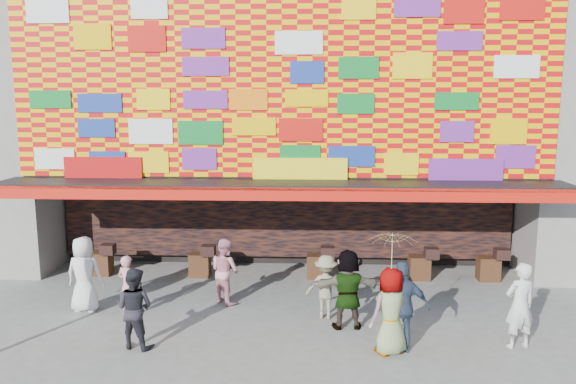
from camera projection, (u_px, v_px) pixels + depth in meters
name	position (u px, v px, depth m)	size (l,w,h in m)	color
ground	(272.00, 344.00, 12.18)	(90.00, 90.00, 0.00)	slate
shop_building	(289.00, 99.00, 19.37)	(15.20, 9.40, 10.00)	gray
ped_a	(84.00, 274.00, 13.93)	(0.93, 0.60, 1.90)	silver
ped_b	(128.00, 285.00, 13.69)	(0.55, 0.36, 1.51)	#CE858A
ped_c	(134.00, 308.00, 11.89)	(0.85, 0.66, 1.75)	#232328
ped_d	(326.00, 287.00, 13.51)	(1.00, 0.58, 1.55)	gray
ped_e	(402.00, 307.00, 11.69)	(1.13, 0.47, 1.94)	#334159
ped_f	(348.00, 289.00, 12.88)	(1.73, 0.55, 1.87)	gray
ped_g	(391.00, 311.00, 11.57)	(0.90, 0.59, 1.84)	gray
ped_h	(520.00, 305.00, 11.86)	(0.68, 0.45, 1.87)	silver
ped_i	(225.00, 271.00, 14.53)	(0.83, 0.65, 1.71)	pink
parasol	(392.00, 254.00, 11.37)	(1.18, 1.19, 1.84)	#D4C885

